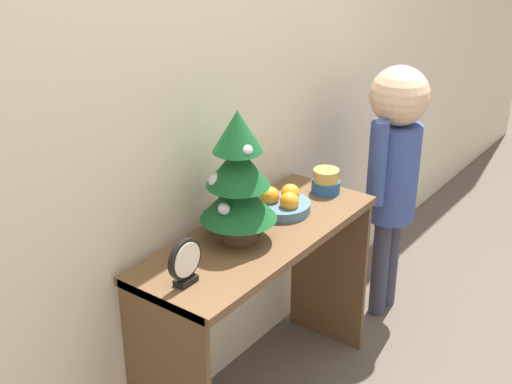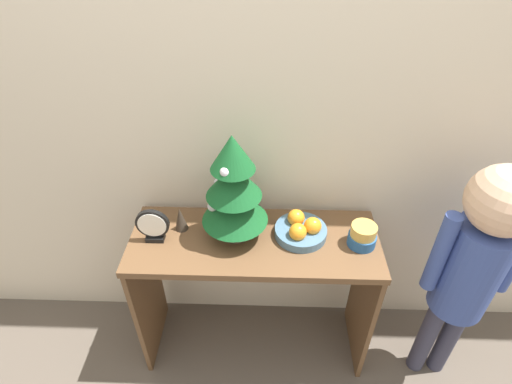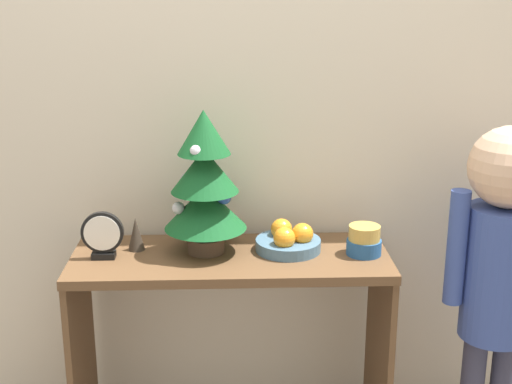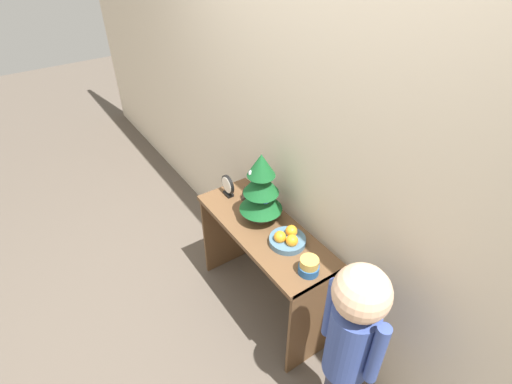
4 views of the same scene
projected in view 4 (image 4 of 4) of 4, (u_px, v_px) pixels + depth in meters
name	position (u px, v px, depth m)	size (l,w,h in m)	color
ground_plane	(240.00, 316.00, 2.72)	(12.00, 12.00, 0.00)	brown
back_wall	(301.00, 138.00, 2.17)	(7.00, 0.05, 2.50)	beige
console_table	(264.00, 248.00, 2.49)	(1.00, 0.38, 0.72)	brown
mini_tree	(261.00, 188.00, 2.31)	(0.26, 0.26, 0.46)	#4C3828
fruit_bowl	(288.00, 239.00, 2.25)	(0.21, 0.21, 0.09)	#476B84
singing_bowl	(309.00, 266.00, 2.07)	(0.11, 0.11, 0.10)	#235189
desk_clock	(228.00, 186.00, 2.60)	(0.13, 0.04, 0.15)	black
figurine	(245.00, 192.00, 2.58)	(0.05, 0.05, 0.11)	#382D23
child_figure	(352.00, 333.00, 1.77)	(0.34, 0.25, 1.14)	#38384C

